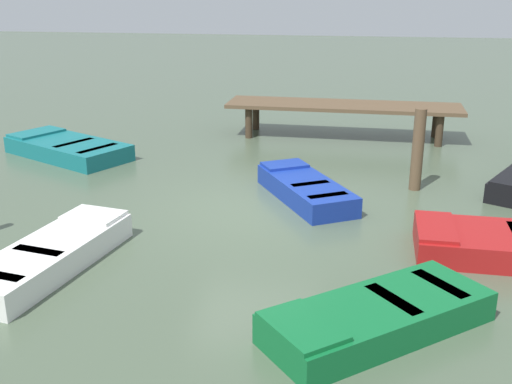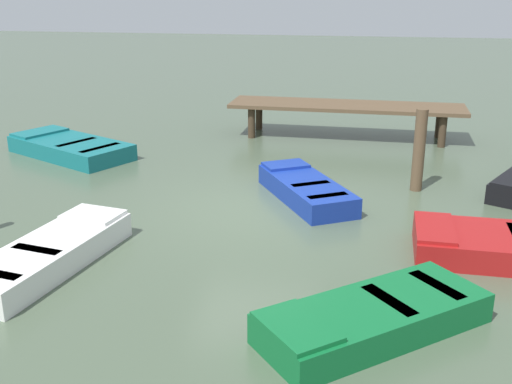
% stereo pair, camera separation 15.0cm
% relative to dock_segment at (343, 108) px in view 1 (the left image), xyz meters
% --- Properties ---
extents(ground_plane, '(80.00, 80.00, 0.00)m').
position_rel_dock_segment_xyz_m(ground_plane, '(-1.44, -6.13, -0.84)').
color(ground_plane, '#475642').
extents(dock_segment, '(6.47, 1.68, 0.95)m').
position_rel_dock_segment_xyz_m(dock_segment, '(0.00, 0.00, 0.00)').
color(dock_segment, brown).
rests_on(dock_segment, ground_plane).
extents(rowboat_white, '(1.59, 3.26, 0.46)m').
position_rel_dock_segment_xyz_m(rowboat_white, '(-4.13, -9.19, -0.63)').
color(rowboat_white, silver).
rests_on(rowboat_white, ground_plane).
extents(rowboat_red, '(2.78, 1.52, 0.46)m').
position_rel_dock_segment_xyz_m(rowboat_red, '(2.80, -7.62, -0.63)').
color(rowboat_red, maroon).
rests_on(rowboat_red, ground_plane).
extents(rowboat_teal, '(3.59, 2.82, 0.46)m').
position_rel_dock_segment_xyz_m(rowboat_teal, '(-6.74, -3.15, -0.63)').
color(rowboat_teal, '#14666B').
rests_on(rowboat_teal, ground_plane).
extents(rowboat_blue, '(2.27, 2.89, 0.46)m').
position_rel_dock_segment_xyz_m(rowboat_blue, '(-0.56, -5.37, -0.63)').
color(rowboat_blue, navy).
rests_on(rowboat_blue, ground_plane).
extents(rowboat_green, '(3.03, 2.81, 0.46)m').
position_rel_dock_segment_xyz_m(rowboat_green, '(0.79, -10.25, -0.63)').
color(rowboat_green, '#0F602D').
rests_on(rowboat_green, ground_plane).
extents(mooring_piling_near_left, '(0.24, 0.24, 1.73)m').
position_rel_dock_segment_xyz_m(mooring_piling_near_left, '(1.68, -4.39, 0.02)').
color(mooring_piling_near_left, brown).
rests_on(mooring_piling_near_left, ground_plane).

